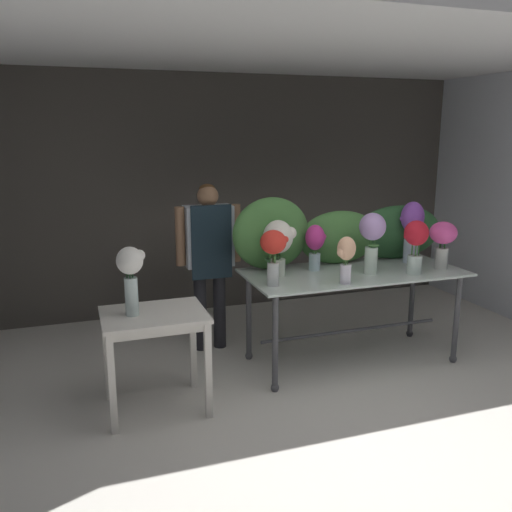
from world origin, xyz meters
name	(u,v)px	position (x,y,z in m)	size (l,w,h in m)	color
ground_plane	(289,359)	(0.00, 1.76, 0.00)	(7.72, 7.72, 0.00)	silver
wall_back	(234,194)	(0.00, 3.51, 1.36)	(5.73, 0.12, 2.72)	#4C4742
ceiling_slab	(293,45)	(0.00, 1.76, 2.78)	(5.85, 3.63, 0.12)	silver
display_table_glass	(353,285)	(0.53, 1.54, 0.73)	(1.97, 0.88, 0.86)	silver
side_table_white	(154,326)	(-1.31, 1.23, 0.67)	(0.77, 0.60, 0.77)	silver
florist	(209,249)	(-0.63, 2.25, 1.00)	(0.63, 0.24, 1.61)	#232328
foliage_backdrop	(338,234)	(0.52, 1.86, 1.14)	(2.17, 0.24, 0.66)	#477F3D
vase_crimson_tulips	(416,242)	(0.99, 1.30, 1.15)	(0.21, 0.21, 0.47)	silver
vase_ivory_lilies	(278,241)	(-0.17, 1.62, 1.16)	(0.29, 0.26, 0.49)	silver
vase_peach_peonies	(346,256)	(0.27, 1.21, 1.09)	(0.18, 0.15, 0.39)	silver
vase_lilac_hydrangea	(372,235)	(0.63, 1.42, 1.21)	(0.24, 0.23, 0.54)	silver
vase_magenta_dahlias	(315,244)	(0.22, 1.70, 1.10)	(0.20, 0.18, 0.41)	silver
vase_violet_anemones	(412,227)	(1.20, 1.67, 1.20)	(0.23, 0.22, 0.58)	silver
vase_fuchsia_snapdragons	(443,239)	(1.33, 1.36, 1.14)	(0.24, 0.24, 0.44)	silver
vase_scarlet_stock	(273,250)	(-0.32, 1.34, 1.16)	(0.23, 0.21, 0.46)	silver
vase_white_roses_tall	(131,273)	(-1.46, 1.23, 1.09)	(0.21, 0.19, 0.51)	silver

